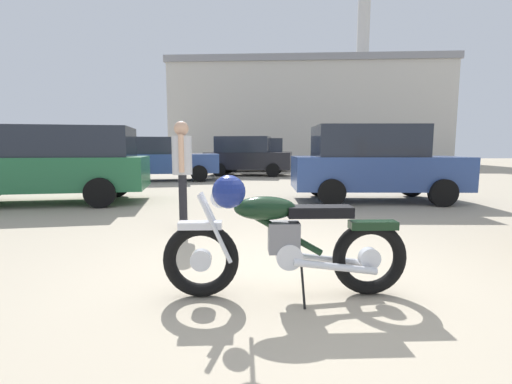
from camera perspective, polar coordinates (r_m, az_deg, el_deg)
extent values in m
plane|color=tan|center=(3.60, 5.50, -13.51)|extent=(80.00, 80.00, 0.00)
torus|color=black|center=(3.11, -8.74, -10.64)|extent=(0.64, 0.11, 0.64)
cylinder|color=silver|center=(3.11, -8.74, -10.64)|extent=(0.18, 0.08, 0.18)
torus|color=black|center=(3.27, 17.60, -10.01)|extent=(0.64, 0.11, 0.64)
cylinder|color=silver|center=(3.27, 17.60, -10.01)|extent=(0.18, 0.08, 0.18)
cube|color=silver|center=(3.03, -8.85, -5.23)|extent=(0.36, 0.13, 0.06)
cube|color=black|center=(3.21, 18.13, -5.02)|extent=(0.40, 0.13, 0.07)
cylinder|color=silver|center=(2.95, -6.57, -5.87)|extent=(0.29, 0.04, 0.58)
cylinder|color=silver|center=(3.10, -6.35, -5.25)|extent=(0.29, 0.04, 0.58)
sphere|color=silver|center=(2.98, -5.64, -0.99)|extent=(0.17, 0.17, 0.17)
cylinder|color=silver|center=(2.97, -4.11, 0.36)|extent=(0.03, 0.62, 0.03)
sphere|color=navy|center=(2.67, -4.36, 0.04)|extent=(0.25, 0.25, 0.25)
cylinder|color=black|center=(3.04, 3.63, -5.97)|extent=(0.76, 0.06, 0.47)
ellipsoid|color=black|center=(2.99, 1.44, -2.60)|extent=(0.52, 0.22, 0.20)
cube|color=black|center=(3.06, 10.09, -3.06)|extent=(0.54, 0.20, 0.09)
cube|color=slate|center=(3.06, 4.44, -7.20)|extent=(0.26, 0.18, 0.26)
cylinder|color=silver|center=(3.10, 5.16, -9.87)|extent=(0.22, 0.20, 0.22)
cylinder|color=silver|center=(3.10, 12.51, -11.57)|extent=(0.70, 0.06, 0.14)
cylinder|color=silver|center=(3.29, 11.63, -10.48)|extent=(0.70, 0.06, 0.14)
cylinder|color=black|center=(3.02, 7.47, -14.38)|extent=(0.02, 0.24, 0.33)
cylinder|color=black|center=(5.71, -11.48, -1.48)|extent=(0.12, 0.12, 0.86)
cylinder|color=black|center=(5.53, -11.57, -1.76)|extent=(0.12, 0.12, 0.86)
cylinder|color=#B2B2B7|center=(5.56, -11.71, 5.74)|extent=(0.30, 0.30, 0.58)
cylinder|color=tan|center=(5.75, -11.62, 6.07)|extent=(0.08, 0.08, 0.55)
cylinder|color=tan|center=(5.37, -11.81, 6.01)|extent=(0.08, 0.08, 0.55)
sphere|color=tan|center=(5.56, -11.81, 9.86)|extent=(0.22, 0.22, 0.22)
cylinder|color=black|center=(8.25, -23.58, -0.11)|extent=(0.66, 0.30, 0.64)
cylinder|color=black|center=(9.96, -21.30, 1.12)|extent=(0.66, 0.30, 0.64)
cube|color=#23663D|center=(9.50, -31.33, 2.56)|extent=(4.91, 2.44, 0.74)
cube|color=#232833|center=(9.38, -29.88, 6.95)|extent=(3.70, 2.11, 0.68)
cylinder|color=black|center=(17.26, 3.22, 3.82)|extent=(0.62, 0.29, 0.60)
cylinder|color=black|center=(15.63, 2.68, 3.49)|extent=(0.62, 0.29, 0.60)
cylinder|color=black|center=(17.64, -4.59, 3.87)|extent=(0.62, 0.29, 0.60)
cylinder|color=black|center=(16.05, -5.90, 3.55)|extent=(0.62, 0.29, 0.60)
cube|color=black|center=(16.58, -1.18, 5.01)|extent=(4.13, 2.30, 0.76)
cube|color=#232833|center=(16.62, -2.04, 7.56)|extent=(2.63, 1.92, 0.72)
cylinder|color=black|center=(15.29, -9.17, 3.36)|extent=(0.64, 0.29, 0.62)
cylinder|color=black|center=(13.58, -9.02, 2.92)|extent=(0.64, 0.29, 0.62)
cylinder|color=black|center=(15.48, -19.22, 3.11)|extent=(0.64, 0.29, 0.62)
cylinder|color=black|center=(13.79, -20.32, 2.63)|extent=(0.64, 0.29, 0.62)
cube|color=#2D4784|center=(14.45, -14.50, 4.45)|extent=(4.41, 2.32, 0.72)
cube|color=#232833|center=(14.44, -14.58, 7.15)|extent=(2.21, 1.84, 0.64)
cylinder|color=black|center=(10.19, 23.48, 1.03)|extent=(0.61, 0.22, 0.60)
cylinder|color=black|center=(8.71, 27.63, -0.12)|extent=(0.61, 0.22, 0.60)
cylinder|color=black|center=(9.52, 10.04, 1.12)|extent=(0.61, 0.22, 0.60)
cylinder|color=black|center=(7.91, 11.95, -0.10)|extent=(0.61, 0.22, 0.60)
cube|color=#2D4784|center=(8.97, 18.54, 2.95)|extent=(3.97, 1.81, 0.76)
cube|color=#232833|center=(8.88, 17.17, 7.74)|extent=(2.46, 1.62, 0.72)
cylinder|color=black|center=(18.78, -3.72, 4.07)|extent=(0.62, 0.25, 0.60)
cylinder|color=black|center=(20.42, -4.00, 4.30)|extent=(0.62, 0.25, 0.60)
cylinder|color=black|center=(19.08, 3.51, 4.12)|extent=(0.62, 0.25, 0.60)
cylinder|color=black|center=(20.69, 2.67, 4.35)|extent=(0.62, 0.25, 0.60)
cube|color=black|center=(19.69, -0.37, 5.33)|extent=(4.04, 2.00, 0.76)
cube|color=#232833|center=(19.71, 0.35, 7.48)|extent=(2.53, 1.74, 0.72)
cylinder|color=black|center=(20.04, -19.57, 3.92)|extent=(0.64, 0.22, 0.64)
cylinder|color=black|center=(18.36, -21.16, 3.61)|extent=(0.64, 0.22, 0.64)
cylinder|color=black|center=(21.11, -27.40, 3.68)|extent=(0.64, 0.22, 0.64)
cylinder|color=black|center=(19.52, -29.55, 3.35)|extent=(0.64, 0.22, 0.64)
cube|color=beige|center=(19.69, -24.55, 4.73)|extent=(4.73, 1.83, 0.74)
cube|color=#232833|center=(19.80, -25.47, 6.75)|extent=(3.52, 1.65, 0.68)
cube|color=beige|center=(34.41, 7.37, 11.21)|extent=(22.55, 15.70, 7.63)
cube|color=gray|center=(34.95, 7.48, 17.87)|extent=(22.87, 16.03, 0.50)
cylinder|color=beige|center=(36.69, 16.73, 23.57)|extent=(1.10, 1.10, 8.52)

